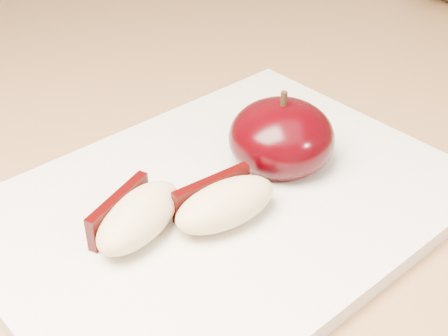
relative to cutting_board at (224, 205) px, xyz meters
name	(u,v)px	position (x,y,z in m)	size (l,w,h in m)	color
back_cabinet	(141,119)	(0.09, 0.85, -0.44)	(2.40, 0.62, 0.94)	silver
cutting_board	(224,205)	(0.00, 0.00, 0.00)	(0.32, 0.23, 0.01)	silver
apple_half	(281,138)	(0.05, 0.03, 0.03)	(0.09, 0.09, 0.06)	black
apple_wedge_a	(137,216)	(-0.06, -0.02, 0.02)	(0.08, 0.08, 0.03)	#CFB883
apple_wedge_b	(224,203)	(-0.01, -0.02, 0.02)	(0.08, 0.06, 0.03)	#CFB883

